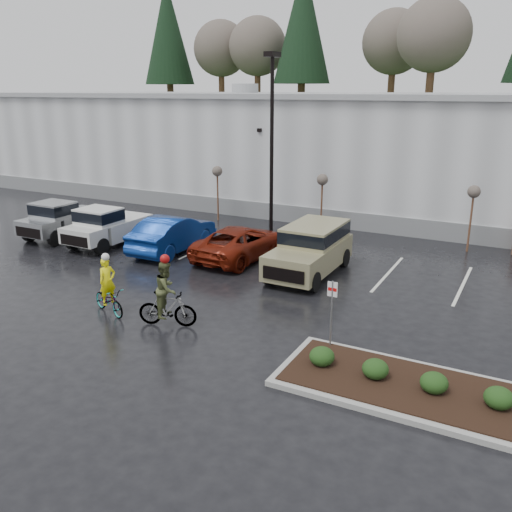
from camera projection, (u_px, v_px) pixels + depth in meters
The scene contains 21 objects.
ground at pixel (218, 328), 17.66m from camera, with size 120.00×120.00×0.00m, color black.
warehouse at pixel (395, 150), 35.16m from camera, with size 60.50×15.50×7.20m.
wooded_ridge at pixel (451, 135), 54.79m from camera, with size 80.00×25.00×6.00m, color #1F3B18.
lamppost at pixel (272, 125), 27.90m from camera, with size 0.50×1.00×9.22m.
sapling_west at pixel (217, 174), 31.41m from camera, with size 0.60×0.60×3.20m.
sapling_mid at pixel (322, 183), 28.51m from camera, with size 0.60×0.60×3.20m.
sapling_east at pixel (474, 195), 25.16m from camera, with size 0.60×0.60×3.20m.
curb_island at pixel (433, 395), 13.67m from camera, with size 8.00×3.00×0.15m, color gray.
mulch_bed at pixel (433, 391), 13.64m from camera, with size 7.60×2.60×0.04m, color black.
shrub_a at pixel (322, 356), 14.91m from camera, with size 0.70×0.70×0.52m, color black.
shrub_b at pixel (375, 369), 14.24m from camera, with size 0.70×0.70×0.52m, color black.
shrub_c at pixel (434, 383), 13.57m from camera, with size 0.70×0.70×0.52m, color black.
shrub_d at pixel (499, 398), 12.90m from camera, with size 0.70×0.70×0.52m, color black.
fire_lane_sign at pixel (332, 307), 15.72m from camera, with size 0.30×0.05×2.20m.
pickup_silver at pixel (68, 217), 28.53m from camera, with size 2.10×5.20×1.96m, color #A0A3A7, non-canonical shape.
pickup_white at pixel (112, 224), 27.10m from camera, with size 2.10×5.20×1.96m, color silver, non-canonical shape.
car_blue at pixel (173, 233), 25.88m from camera, with size 1.82×5.22×1.72m, color navy.
car_red at pixel (241, 242), 24.76m from camera, with size 2.49×5.39×1.50m, color maroon.
suv_tan at pixel (309, 251), 22.46m from camera, with size 2.20×5.10×2.06m, color gray, non-canonical shape.
cyclist_hivis at pixel (109, 295), 18.64m from camera, with size 1.90×1.18×2.18m.
cyclist_olive at pixel (167, 300), 17.59m from camera, with size 1.96×1.13×2.45m.
Camera 1 is at (8.67, -13.72, 7.46)m, focal length 38.00 mm.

